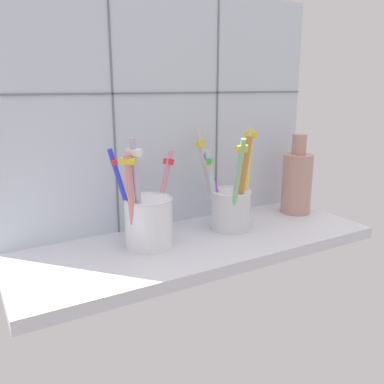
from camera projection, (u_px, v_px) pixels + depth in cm
name	position (u px, v px, depth cm)	size (l,w,h in cm)	color
counter_slab	(199.00, 246.00, 71.86)	(64.00, 22.00, 2.00)	silver
tile_wall_back	(166.00, 117.00, 76.45)	(64.00, 2.20, 45.00)	silver
toothbrush_cup_left	(148.00, 218.00, 68.23)	(13.14, 8.65, 18.77)	white
toothbrush_cup_right	(230.00, 203.00, 76.38)	(9.60, 13.27, 18.66)	silver
ceramic_vase	(297.00, 181.00, 85.83)	(6.23, 6.23, 16.64)	tan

